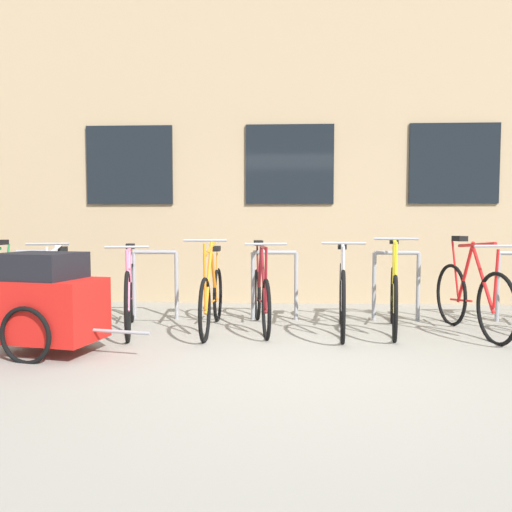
{
  "coord_description": "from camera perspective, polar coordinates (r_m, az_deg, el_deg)",
  "views": [
    {
      "loc": [
        -0.19,
        -4.23,
        1.19
      ],
      "look_at": [
        -0.43,
        1.6,
        0.82
      ],
      "focal_mm": 34.76,
      "sensor_mm": 36.0,
      "label": 1
    }
  ],
  "objects": [
    {
      "name": "bicycle_red",
      "position": [
        5.92,
        23.57,
        -4.32
      ],
      "size": [
        0.44,
        1.72,
        1.08
      ],
      "color": "black",
      "rests_on": "ground"
    },
    {
      "name": "bicycle_orange",
      "position": [
        5.63,
        -5.1,
        -4.68
      ],
      "size": [
        0.44,
        1.77,
        1.06
      ],
      "color": "black",
      "rests_on": "ground"
    },
    {
      "name": "bicycle_maroon",
      "position": [
        5.71,
        0.61,
        -4.59
      ],
      "size": [
        0.44,
        1.72,
        1.02
      ],
      "color": "black",
      "rests_on": "ground"
    },
    {
      "name": "storefront_building",
      "position": [
        10.49,
        3.51,
        15.99
      ],
      "size": [
        28.0,
        5.67,
        6.87
      ],
      "color": "tan",
      "rests_on": "ground"
    },
    {
      "name": "bike_trailer",
      "position": [
        4.94,
        -22.83,
        -4.77
      ],
      "size": [
        1.48,
        0.79,
        0.95
      ],
      "color": "red",
      "rests_on": "ground"
    },
    {
      "name": "bike_rack",
      "position": [
        6.17,
        2.15,
        -2.55
      ],
      "size": [
        6.59,
        0.05,
        0.87
      ],
      "color": "gray",
      "rests_on": "ground"
    },
    {
      "name": "bicycle_yellow",
      "position": [
        5.76,
        15.58,
        -4.48
      ],
      "size": [
        0.5,
        1.66,
        1.07
      ],
      "color": "black",
      "rests_on": "ground"
    },
    {
      "name": "bicycle_white",
      "position": [
        6.27,
        -21.86,
        -3.98
      ],
      "size": [
        0.55,
        1.72,
        1.01
      ],
      "color": "black",
      "rests_on": "ground"
    },
    {
      "name": "bicycle_silver",
      "position": [
        5.57,
        9.89,
        -4.54
      ],
      "size": [
        0.44,
        1.71,
        1.03
      ],
      "color": "black",
      "rests_on": "ground"
    },
    {
      "name": "ground_plane",
      "position": [
        4.4,
        4.89,
        -12.03
      ],
      "size": [
        42.0,
        42.0,
        0.0
      ],
      "primitive_type": "plane",
      "color": "gray"
    },
    {
      "name": "bicycle_pink",
      "position": [
        5.76,
        -14.32,
        -4.39
      ],
      "size": [
        0.58,
        1.76,
        0.99
      ],
      "color": "black",
      "rests_on": "ground"
    }
  ]
}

